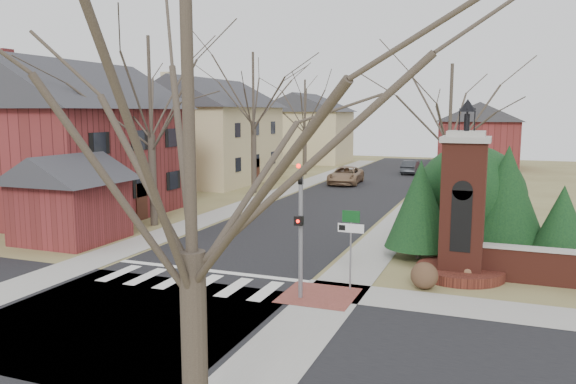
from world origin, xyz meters
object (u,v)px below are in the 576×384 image
at_px(traffic_signal_pole, 300,220).
at_px(distant_car, 411,167).
at_px(brick_gate_monument, 462,219).
at_px(sign_post, 351,234).
at_px(pickup_truck, 346,175).

xyz_separation_m(traffic_signal_pole, distant_car, (-2.26, 38.60, -1.93)).
bearing_deg(brick_gate_monument, sign_post, -138.58).
height_order(sign_post, distant_car, sign_post).
bearing_deg(distant_car, sign_post, 96.83).
relative_size(brick_gate_monument, pickup_truck, 1.24).
bearing_deg(distant_car, traffic_signal_pole, 94.72).
bearing_deg(traffic_signal_pole, brick_gate_monument, 43.24).
xyz_separation_m(traffic_signal_pole, pickup_truck, (-6.20, 28.81, -1.86)).
distance_m(traffic_signal_pole, sign_post, 2.02).
relative_size(sign_post, distant_car, 0.69).
height_order(traffic_signal_pole, sign_post, traffic_signal_pole).
bearing_deg(brick_gate_monument, pickup_truck, 114.08).
xyz_separation_m(sign_post, distant_car, (-3.55, 37.18, -1.30)).
relative_size(brick_gate_monument, distant_car, 1.64).
bearing_deg(sign_post, brick_gate_monument, 41.42).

